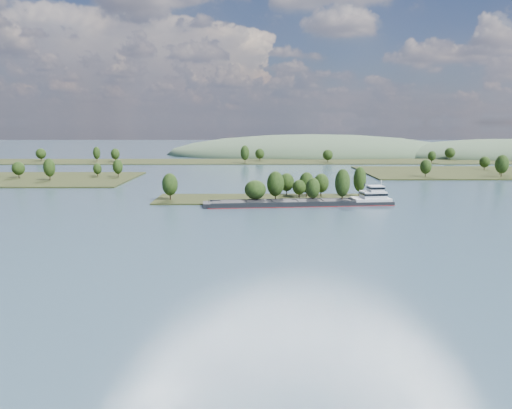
{
  "coord_description": "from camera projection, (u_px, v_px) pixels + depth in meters",
  "views": [
    {
      "loc": [
        -6.54,
        -42.54,
        34.41
      ],
      "look_at": [
        -5.38,
        130.0,
        6.0
      ],
      "focal_mm": 35.0,
      "sensor_mm": 36.0,
      "label": 1
    }
  ],
  "objects": [
    {
      "name": "hill_east",
      "position": [
        511.0,
        156.0,
        513.08
      ],
      "size": [
        260.0,
        140.0,
        36.0
      ],
      "primitive_type": "ellipsoid",
      "color": "#40573C",
      "rests_on": "ground"
    },
    {
      "name": "cargo_barge",
      "position": [
        312.0,
        202.0,
        209.9
      ],
      "size": [
        80.65,
        17.74,
        10.83
      ],
      "color": "black",
      "rests_on": "ground"
    },
    {
      "name": "hill_west",
      "position": [
        314.0,
        155.0,
        541.35
      ],
      "size": [
        320.0,
        160.0,
        44.0
      ],
      "primitive_type": "ellipsoid",
      "color": "#40573C",
      "rests_on": "ground"
    },
    {
      "name": "tree_island",
      "position": [
        280.0,
        191.0,
        223.18
      ],
      "size": [
        100.0,
        32.22,
        15.55
      ],
      "color": "#252C13",
      "rests_on": "ground"
    },
    {
      "name": "ground",
      "position": [
        272.0,
        227.0,
        166.01
      ],
      "size": [
        1800.0,
        1800.0,
        0.0
      ],
      "primitive_type": "plane",
      "color": "#385160",
      "rests_on": "ground"
    },
    {
      "name": "back_shoreline",
      "position": [
        268.0,
        161.0,
        441.85
      ],
      "size": [
        900.0,
        60.0,
        16.12
      ],
      "color": "#252C13",
      "rests_on": "ground"
    }
  ]
}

